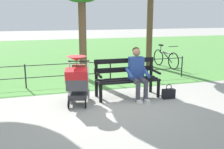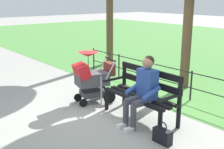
% 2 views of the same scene
% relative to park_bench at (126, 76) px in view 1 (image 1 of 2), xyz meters
% --- Properties ---
extents(ground_plane, '(60.00, 60.00, 0.00)m').
position_rel_park_bench_xyz_m(ground_plane, '(0.61, 0.12, -0.53)').
color(ground_plane, '#9E9B93').
extents(grass_lawn, '(40.00, 16.00, 0.01)m').
position_rel_park_bench_xyz_m(grass_lawn, '(0.61, -8.68, -0.52)').
color(grass_lawn, '#518E42').
rests_on(grass_lawn, ground).
extents(park_bench, '(1.61, 0.63, 0.96)m').
position_rel_park_bench_xyz_m(park_bench, '(0.00, 0.00, 0.00)').
color(park_bench, black).
rests_on(park_bench, ground).
extents(person_on_bench, '(0.54, 0.74, 1.28)m').
position_rel_park_bench_xyz_m(person_on_bench, '(-0.21, 0.22, 0.15)').
color(person_on_bench, '#42424C').
rests_on(person_on_bench, ground).
extents(stroller, '(0.70, 0.97, 1.15)m').
position_rel_park_bench_xyz_m(stroller, '(1.30, 0.29, 0.07)').
color(stroller, black).
rests_on(stroller, ground).
extents(handbag, '(0.32, 0.14, 0.37)m').
position_rel_park_bench_xyz_m(handbag, '(-0.95, 0.49, -0.40)').
color(handbag, black).
rests_on(handbag, ground).
extents(park_fence, '(6.32, 0.04, 0.70)m').
position_rel_park_bench_xyz_m(park_fence, '(0.61, -1.52, -0.11)').
color(park_fence, black).
rests_on(park_fence, ground).
extents(bicycle, '(0.44, 1.65, 0.89)m').
position_rel_park_bench_xyz_m(bicycle, '(-2.79, -3.19, -0.16)').
color(bicycle, black).
rests_on(bicycle, ground).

